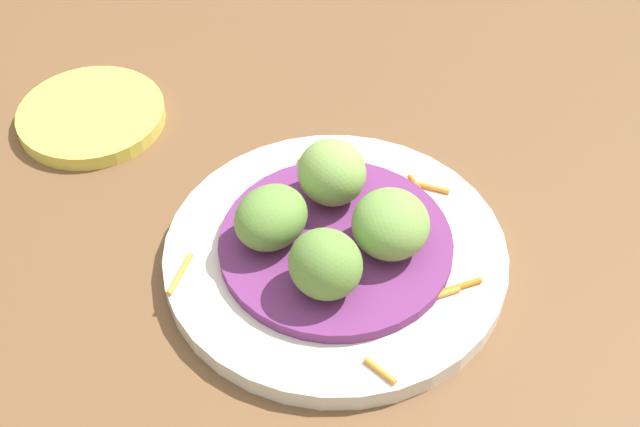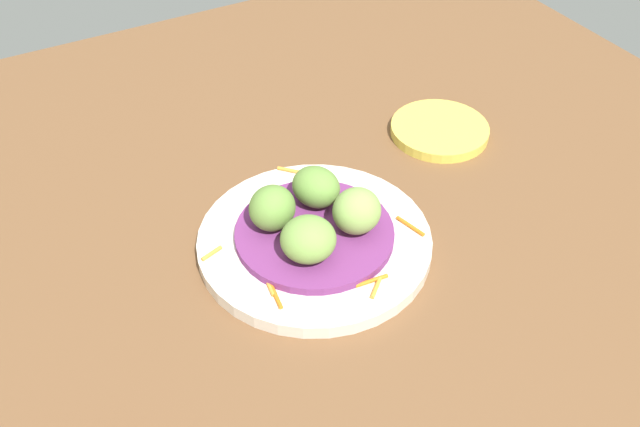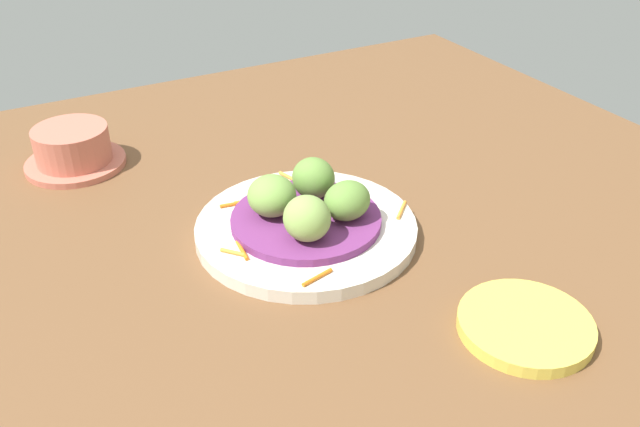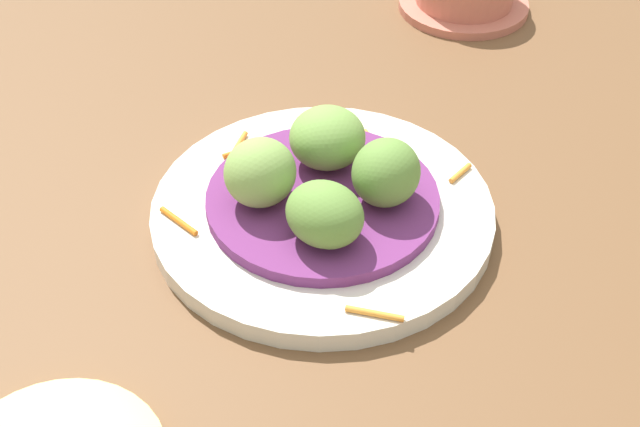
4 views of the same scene
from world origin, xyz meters
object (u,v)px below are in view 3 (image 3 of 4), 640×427
at_px(main_plate, 310,228).
at_px(side_plate_small, 525,325).
at_px(guac_scoop_center, 313,178).
at_px(guac_scoop_back, 305,216).
at_px(guac_scoop_right, 272,196).
at_px(terracotta_bowl, 73,149).
at_px(guac_scoop_left, 347,200).

xyz_separation_m(main_plate, side_plate_small, (-0.23, -0.09, -0.00)).
bearing_deg(main_plate, guac_scoop_center, -34.15).
bearing_deg(guac_scoop_back, guac_scoop_right, 10.85).
bearing_deg(main_plate, terracotta_bowl, 34.04).
height_order(guac_scoop_left, side_plate_small, guac_scoop_left).
bearing_deg(guac_scoop_right, main_plate, -124.15).
height_order(guac_scoop_back, side_plate_small, guac_scoop_back).
bearing_deg(terracotta_bowl, guac_scoop_center, -139.47).
bearing_deg(guac_scoop_center, guac_scoop_right, 100.85).
bearing_deg(guac_scoop_right, terracotta_bowl, 31.24).
height_order(guac_scoop_center, guac_scoop_right, guac_scoop_center).
distance_m(guac_scoop_back, terracotta_bowl, 0.36).
distance_m(main_plate, guac_scoop_center, 0.06).
relative_size(guac_scoop_left, side_plate_small, 0.44).
bearing_deg(guac_scoop_center, guac_scoop_back, 145.85).
bearing_deg(guac_scoop_left, main_plate, 55.85).
relative_size(guac_scoop_left, terracotta_bowl, 0.42).
distance_m(guac_scoop_center, side_plate_small, 0.27).
xyz_separation_m(guac_scoop_right, terracotta_bowl, (0.26, 0.16, -0.02)).
height_order(side_plate_small, terracotta_bowl, terracotta_bowl).
xyz_separation_m(side_plate_small, terracotta_bowl, (0.51, 0.28, 0.02)).
relative_size(guac_scoop_left, guac_scoop_back, 1.07).
height_order(main_plate, guac_scoop_left, guac_scoop_left).
relative_size(side_plate_small, terracotta_bowl, 0.96).
height_order(guac_scoop_left, guac_scoop_right, guac_scoop_right).
bearing_deg(guac_scoop_back, main_plate, -34.15).
bearing_deg(guac_scoop_left, guac_scoop_center, 10.85).
relative_size(guac_scoop_right, terracotta_bowl, 0.43).
bearing_deg(guac_scoop_right, guac_scoop_back, -169.15).
xyz_separation_m(guac_scoop_back, terracotta_bowl, (0.31, 0.17, -0.02)).
bearing_deg(side_plate_small, guac_scoop_right, 26.97).
height_order(guac_scoop_center, terracotta_bowl, guac_scoop_center).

